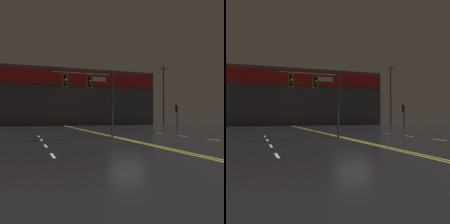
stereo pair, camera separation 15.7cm
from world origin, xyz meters
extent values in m
plane|color=black|center=(0.00, 0.00, 0.00)|extent=(200.00, 200.00, 0.00)
cube|color=gold|center=(-0.15, 0.00, 0.00)|extent=(0.12, 60.00, 0.01)
cube|color=gold|center=(0.15, 0.00, 0.00)|extent=(0.12, 60.00, 0.01)
cube|color=silver|center=(-5.67, -5.40, 0.00)|extent=(0.12, 1.40, 0.01)
cube|color=silver|center=(-5.67, -1.80, 0.00)|extent=(0.12, 1.40, 0.01)
cube|color=silver|center=(-5.67, 1.80, 0.00)|extent=(0.12, 1.40, 0.01)
cube|color=silver|center=(-5.67, 5.40, 0.00)|extent=(0.12, 1.40, 0.01)
cube|color=silver|center=(5.67, -1.80, 0.00)|extent=(0.12, 1.40, 0.01)
cube|color=silver|center=(5.67, 1.80, 0.00)|extent=(0.12, 1.40, 0.01)
cube|color=silver|center=(5.67, 5.40, 0.00)|extent=(0.12, 1.40, 0.01)
cylinder|color=#38383D|center=(-0.48, 1.95, 2.50)|extent=(0.14, 0.14, 5.01)
cylinder|color=#38383D|center=(-2.71, 1.95, 4.76)|extent=(4.45, 0.10, 0.10)
cube|color=black|center=(-2.26, 1.95, 4.22)|extent=(0.28, 0.24, 0.84)
cube|color=gold|center=(-2.26, 1.95, 4.22)|extent=(0.42, 0.08, 0.99)
sphere|color=#500705|center=(-2.26, 1.80, 4.47)|extent=(0.17, 0.17, 0.17)
sphere|color=orange|center=(-2.26, 1.80, 4.22)|extent=(0.17, 0.17, 0.17)
sphere|color=#084513|center=(-2.26, 1.80, 3.97)|extent=(0.17, 0.17, 0.17)
cube|color=black|center=(-4.04, 1.95, 4.22)|extent=(0.28, 0.24, 0.84)
cube|color=gold|center=(-4.04, 1.95, 4.22)|extent=(0.42, 0.08, 0.99)
sphere|color=#500705|center=(-4.04, 1.80, 4.47)|extent=(0.17, 0.17, 0.17)
sphere|color=orange|center=(-4.04, 1.80, 4.22)|extent=(0.17, 0.17, 0.17)
sphere|color=#084513|center=(-4.04, 1.80, 3.97)|extent=(0.17, 0.17, 0.17)
cylinder|color=#38383D|center=(12.65, 12.90, 1.61)|extent=(0.13, 0.13, 3.22)
cube|color=black|center=(12.65, 13.08, 2.75)|extent=(0.28, 0.24, 0.84)
cube|color=gold|center=(12.65, 13.08, 2.75)|extent=(0.42, 0.08, 0.99)
sphere|color=#500705|center=(12.65, 12.93, 3.00)|extent=(0.17, 0.17, 0.17)
sphere|color=orange|center=(12.65, 12.93, 2.75)|extent=(0.17, 0.17, 0.17)
sphere|color=#084513|center=(12.65, 12.93, 2.49)|extent=(0.17, 0.17, 0.17)
cube|color=#4C4C51|center=(0.00, 35.53, 5.40)|extent=(37.44, 10.00, 10.81)
cube|color=red|center=(0.00, 30.43, 8.91)|extent=(36.70, 0.20, 2.70)
cube|color=white|center=(6.55, 30.38, 8.91)|extent=(3.20, 0.16, 0.90)
cylinder|color=#4C3828|center=(20.94, 30.10, 6.22)|extent=(0.26, 0.26, 12.44)
cube|color=#4C3828|center=(20.94, 30.10, 11.84)|extent=(2.20, 0.12, 0.12)
camera|label=1|loc=(-6.78, -15.89, 1.59)|focal=40.00mm
camera|label=2|loc=(-6.63, -15.95, 1.59)|focal=40.00mm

